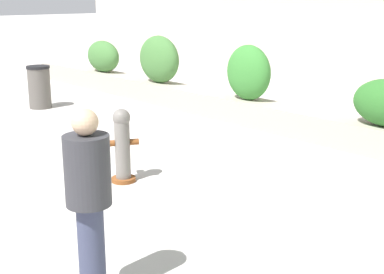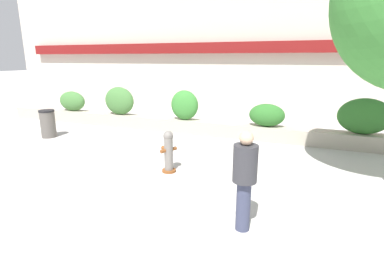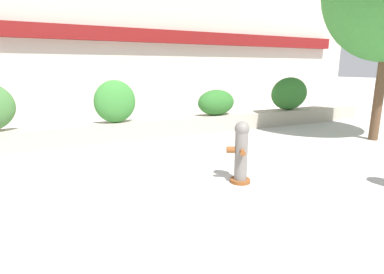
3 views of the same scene
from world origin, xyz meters
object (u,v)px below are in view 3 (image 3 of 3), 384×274
(hedge_bush_2, at_px, (115,102))
(hedge_bush_4, at_px, (289,94))
(hedge_bush_3, at_px, (216,103))
(fire_hydrant, at_px, (241,152))

(hedge_bush_2, relative_size, hedge_bush_4, 0.73)
(hedge_bush_3, bearing_deg, hedge_bush_4, 0.00)
(hedge_bush_4, relative_size, fire_hydrant, 1.45)
(hedge_bush_3, xyz_separation_m, fire_hydrant, (-1.84, -4.06, -0.35))
(hedge_bush_4, height_order, fire_hydrant, hedge_bush_4)
(hedge_bush_2, bearing_deg, fire_hydrant, -72.34)
(hedge_bush_3, distance_m, fire_hydrant, 4.47)
(fire_hydrant, bearing_deg, hedge_bush_4, 40.04)
(hedge_bush_2, distance_m, fire_hydrant, 4.29)
(hedge_bush_2, xyz_separation_m, fire_hydrant, (1.29, -4.06, -0.52))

